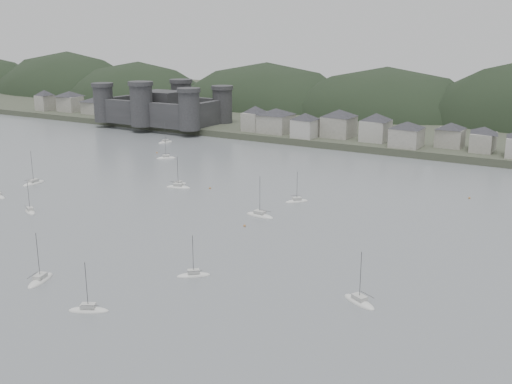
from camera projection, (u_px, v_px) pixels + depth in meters
The scene contains 6 objects.
ground at pixel (32, 322), 102.83m from camera, with size 900.00×900.00×0.00m, color slate.
far_shore_land at pixel (451, 115), 346.35m from camera, with size 900.00×250.00×3.00m, color #383D2D.
forested_ridge at pixel (447, 145), 326.09m from camera, with size 851.55×103.94×102.57m.
castle at pixel (162, 107), 308.52m from camera, with size 66.00×43.00×20.00m.
moored_fleet at pixel (168, 216), 161.81m from camera, with size 222.72×153.38×12.67m.
mooring_buoys at pixel (239, 207), 169.58m from camera, with size 126.79×143.29×0.70m.
Camera 1 is at (81.47, -60.00, 48.40)m, focal length 41.82 mm.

